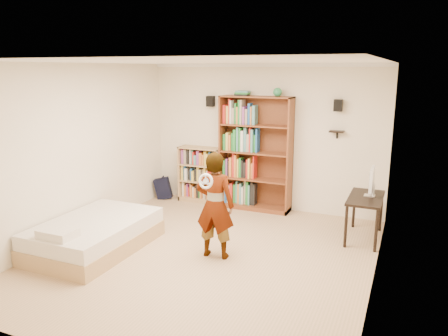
# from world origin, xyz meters

# --- Properties ---
(ground) EXTENTS (4.50, 5.00, 0.01)m
(ground) POSITION_xyz_m (0.00, 0.00, 0.00)
(ground) COLOR tan
(ground) RESTS_ON ground
(room_shell) EXTENTS (4.52, 5.02, 2.71)m
(room_shell) POSITION_xyz_m (0.00, 0.00, 1.76)
(room_shell) COLOR white
(room_shell) RESTS_ON ground
(crown_molding) EXTENTS (4.50, 5.00, 0.06)m
(crown_molding) POSITION_xyz_m (0.00, 0.00, 2.67)
(crown_molding) COLOR white
(crown_molding) RESTS_ON room_shell
(speaker_left) EXTENTS (0.14, 0.12, 0.20)m
(speaker_left) POSITION_xyz_m (-1.05, 2.40, 2.00)
(speaker_left) COLOR black
(speaker_left) RESTS_ON room_shell
(speaker_right) EXTENTS (0.14, 0.12, 0.20)m
(speaker_right) POSITION_xyz_m (1.35, 2.40, 2.00)
(speaker_right) COLOR black
(speaker_right) RESTS_ON room_shell
(wall_shelf) EXTENTS (0.25, 0.16, 0.02)m
(wall_shelf) POSITION_xyz_m (1.35, 2.41, 1.55)
(wall_shelf) COLOR black
(wall_shelf) RESTS_ON room_shell
(tall_bookshelf) EXTENTS (1.34, 0.39, 2.13)m
(tall_bookshelf) POSITION_xyz_m (-0.09, 2.30, 1.06)
(tall_bookshelf) COLOR brown
(tall_bookshelf) RESTS_ON ground
(low_bookshelf) EXTENTS (0.88, 0.33, 1.10)m
(low_bookshelf) POSITION_xyz_m (-1.24, 2.33, 0.55)
(low_bookshelf) COLOR tan
(low_bookshelf) RESTS_ON ground
(computer_desk) EXTENTS (0.50, 1.00, 0.68)m
(computer_desk) POSITION_xyz_m (1.98, 1.56, 0.34)
(computer_desk) COLOR black
(computer_desk) RESTS_ON ground
(imac) EXTENTS (0.16, 0.46, 0.45)m
(imac) POSITION_xyz_m (2.03, 1.63, 0.91)
(imac) COLOR silver
(imac) RESTS_ON computer_desk
(daybed) EXTENTS (1.23, 1.90, 0.56)m
(daybed) POSITION_xyz_m (-1.61, -0.44, 0.28)
(daybed) COLOR silver
(daybed) RESTS_ON ground
(person) EXTENTS (0.58, 0.41, 1.51)m
(person) POSITION_xyz_m (0.11, 0.04, 0.76)
(person) COLOR black
(person) RESTS_ON ground
(wii_wheel) EXTENTS (0.21, 0.08, 0.21)m
(wii_wheel) POSITION_xyz_m (0.11, -0.25, 1.17)
(wii_wheel) COLOR silver
(wii_wheel) RESTS_ON person
(navy_bag) EXTENTS (0.38, 0.31, 0.45)m
(navy_bag) POSITION_xyz_m (-2.04, 2.18, 0.22)
(navy_bag) COLOR black
(navy_bag) RESTS_ON ground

